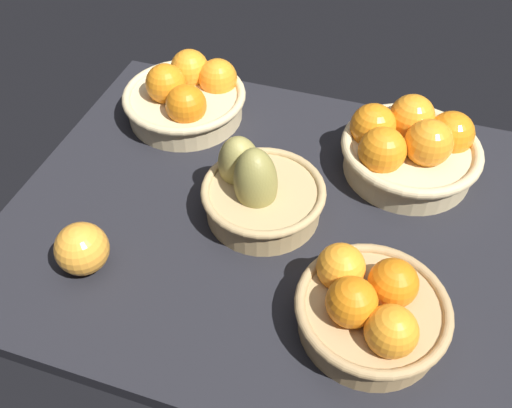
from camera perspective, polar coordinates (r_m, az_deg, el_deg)
The scene contains 6 objects.
market_tray at distance 95.71cm, azimuth 0.15°, elevation -1.34°, with size 84.00×72.00×3.00cm, color black.
basket_far_left at distance 112.74cm, azimuth -7.20°, elevation 11.04°, with size 24.56×24.56×11.67cm.
basket_near_right at distance 78.96cm, azimuth 11.77°, elevation -10.48°, with size 21.78×21.78×11.18cm.
basket_far_right at distance 102.52cm, azimuth 15.62°, elevation 5.73°, with size 25.04×25.04×12.49cm.
basket_center_pears at distance 91.52cm, azimuth 0.25°, elevation 1.46°, with size 20.77×20.77×14.53cm.
loose_orange_front_gap at distance 88.02cm, azimuth -17.61°, elevation -4.44°, with size 8.28×8.28×8.28cm, color #F49E33.
Camera 1 is at (19.45, -60.80, 72.81)cm, focal length 38.57 mm.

